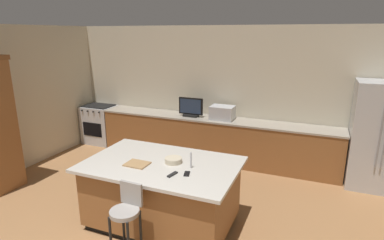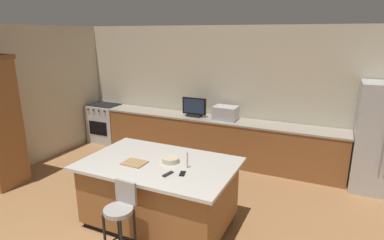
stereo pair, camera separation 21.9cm
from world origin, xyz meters
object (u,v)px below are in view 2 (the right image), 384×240
cell_phone (182,174)px  tv_remote (168,174)px  microwave (225,113)px  cutting_board (134,163)px  tv_monitor (194,108)px  bar_stool_center (121,216)px  range_oven (106,123)px  kitchen_island (160,192)px  fruit_bowl (171,160)px  refrigerator (384,139)px

cell_phone → tv_remote: bearing=-163.2°
microwave → cutting_board: (-0.38, -2.70, -0.12)m
tv_monitor → bar_stool_center: 3.45m
tv_monitor → cutting_board: tv_monitor is taller
range_oven → cell_phone: size_ratio=6.33×
kitchen_island → bar_stool_center: (0.00, -0.88, 0.13)m
cell_phone → range_oven: bearing=126.3°
range_oven → kitchen_island: bearing=-39.6°
tv_monitor → cell_phone: bearing=-68.5°
bar_stool_center → fruit_bowl: fruit_bowl is taller
tv_monitor → fruit_bowl: tv_monitor is taller
bar_stool_center → fruit_bowl: 1.03m
tv_monitor → cell_phone: size_ratio=3.54×
microwave → tv_remote: 2.83m
refrigerator → bar_stool_center: (-2.93, -3.34, -0.34)m
refrigerator → microwave: 2.84m
tv_remote → bar_stool_center: bearing=-105.6°
fruit_bowl → tv_monitor: bearing=107.0°
bar_stool_center → tv_remote: bearing=64.6°
tv_monitor → bar_stool_center: bearing=-80.1°
refrigerator → cell_phone: size_ratio=12.58×
kitchen_island → bar_stool_center: bearing=-89.9°
bar_stool_center → fruit_bowl: (0.15, 0.95, 0.37)m
refrigerator → cell_phone: 3.62m
range_oven → tv_remote: tv_remote is taller
refrigerator → fruit_bowl: bearing=-139.4°
kitchen_island → range_oven: 3.96m
tv_remote → cutting_board: size_ratio=0.55×
tv_remote → fruit_bowl: bearing=125.5°
refrigerator → range_oven: 6.00m
microwave → tv_monitor: size_ratio=0.90×
microwave → cell_phone: 2.74m
refrigerator → cutting_board: (-3.21, -2.63, 0.01)m
tv_monitor → tv_remote: tv_monitor is taller
fruit_bowl → tv_remote: fruit_bowl is taller
kitchen_island → tv_monitor: size_ratio=3.97×
refrigerator → bar_stool_center: bearing=-131.3°
kitchen_island → fruit_bowl: (0.15, 0.07, 0.50)m
range_oven → fruit_bowl: bearing=-37.5°
cell_phone → tv_monitor: bearing=95.6°
cutting_board → cell_phone: bearing=-1.2°
fruit_bowl → kitchen_island: bearing=-154.3°
microwave → bar_stool_center: (-0.10, -3.41, -0.46)m
bar_stool_center → cell_phone: 0.90m
range_oven → bar_stool_center: bar_stool_center is taller
tv_monitor → tv_remote: 2.91m
kitchen_island → refrigerator: 3.85m
fruit_bowl → tv_remote: size_ratio=1.40×
kitchen_island → cutting_board: size_ratio=6.79×
kitchen_island → tv_remote: 0.63m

